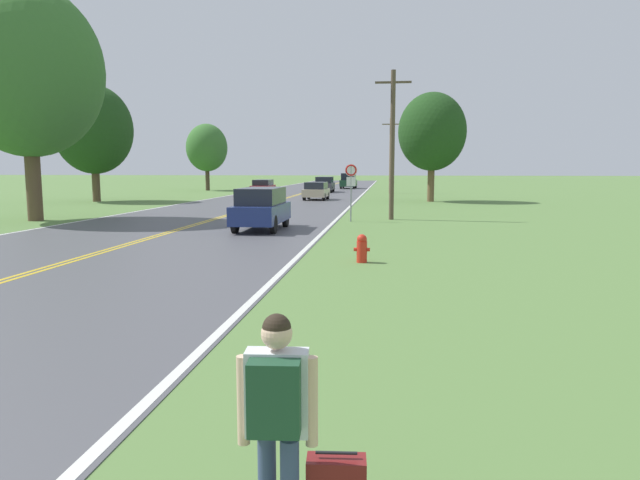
{
  "coord_description": "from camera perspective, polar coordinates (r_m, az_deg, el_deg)",
  "views": [
    {
      "loc": [
        8.91,
        1.79,
        2.62
      ],
      "look_at": [
        7.53,
        13.06,
        1.18
      ],
      "focal_mm": 32.0,
      "sensor_mm": 36.0,
      "label": 1
    }
  ],
  "objects": [
    {
      "name": "utility_pole_midground",
      "position": [
        29.26,
        7.25,
        9.61
      ],
      "size": [
        1.8,
        0.24,
        7.44
      ],
      "color": "brown",
      "rests_on": "ground"
    },
    {
      "name": "car_champagne_hatchback_approaching",
      "position": [
        46.95,
        -0.38,
        4.98
      ],
      "size": [
        1.91,
        3.59,
        1.46
      ],
      "rotation": [
        0.0,
        0.0,
        -1.6
      ],
      "color": "black",
      "rests_on": "ground"
    },
    {
      "name": "tree_mid_treeline",
      "position": [
        67.9,
        -11.26,
        9.03
      ],
      "size": [
        4.74,
        4.74,
        7.66
      ],
      "color": "#473828",
      "rests_on": "ground"
    },
    {
      "name": "utility_pole_far",
      "position": [
        59.49,
        7.07,
        8.47
      ],
      "size": [
        1.8,
        0.24,
        7.63
      ],
      "color": "brown",
      "rests_on": "ground"
    },
    {
      "name": "traffic_sign",
      "position": [
        27.96,
        3.12,
        6.2
      ],
      "size": [
        0.6,
        0.1,
        2.81
      ],
      "color": "gray",
      "rests_on": "ground"
    },
    {
      "name": "car_red_hatchback_mid_near",
      "position": [
        53.78,
        -5.71,
        5.26
      ],
      "size": [
        1.84,
        4.08,
        1.52
      ],
      "rotation": [
        0.0,
        0.0,
        1.6
      ],
      "color": "black",
      "rests_on": "ground"
    },
    {
      "name": "tree_right_cluster",
      "position": [
        47.98,
        -21.72,
        10.22
      ],
      "size": [
        5.94,
        5.94,
        8.98
      ],
      "color": "brown",
      "rests_on": "ground"
    },
    {
      "name": "car_dark_blue_suv_nearest",
      "position": [
        24.26,
        -5.88,
        3.24
      ],
      "size": [
        1.78,
        4.35,
        1.79
      ],
      "rotation": [
        0.0,
        0.0,
        -1.57
      ],
      "color": "black",
      "rests_on": "ground"
    },
    {
      "name": "tree_behind_sign",
      "position": [
        45.56,
        11.15,
        10.56
      ],
      "size": [
        5.22,
        5.22,
        8.39
      ],
      "color": "brown",
      "rests_on": "ground"
    },
    {
      "name": "car_dark_grey_van_mid_far",
      "position": [
        61.73,
        0.46,
        5.62
      ],
      "size": [
        2.0,
        4.5,
        1.67
      ],
      "rotation": [
        0.0,
        0.0,
        -1.55
      ],
      "color": "black",
      "rests_on": "ground"
    },
    {
      "name": "car_dark_green_suv_receding",
      "position": [
        73.0,
        2.87,
        5.95
      ],
      "size": [
        1.98,
        4.36,
        1.94
      ],
      "rotation": [
        0.0,
        0.0,
        -1.6
      ],
      "color": "black",
      "rests_on": "ground"
    },
    {
      "name": "tree_left_verge",
      "position": [
        32.09,
        -27.28,
        14.79
      ],
      "size": [
        7.23,
        7.23,
        11.46
      ],
      "color": "brown",
      "rests_on": "ground"
    },
    {
      "name": "fire_hydrant",
      "position": [
        15.91,
        4.21,
        -0.82
      ],
      "size": [
        0.45,
        0.29,
        0.79
      ],
      "color": "red",
      "rests_on": "ground"
    },
    {
      "name": "hitchhiker_person",
      "position": [
        4.05,
        -4.35,
        -16.29
      ],
      "size": [
        0.56,
        0.41,
        1.65
      ],
      "rotation": [
        0.0,
        0.0,
        1.65
      ],
      "color": "#38476B",
      "rests_on": "ground"
    }
  ]
}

